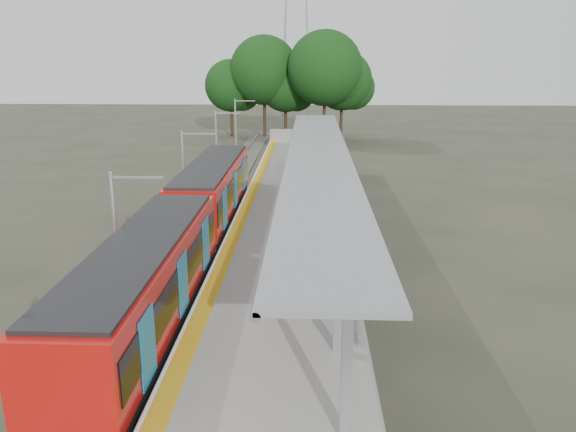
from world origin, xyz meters
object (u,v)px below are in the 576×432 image
object	(u,v)px
train	(187,224)
litter_bin	(302,270)
bench_near	(350,292)
info_pillar_far	(309,168)
info_pillar_near	(308,234)
bench_far	(323,170)
bench_mid	(336,209)

from	to	relation	value
train	litter_bin	world-z (taller)	train
bench_near	info_pillar_far	distance (m)	21.78
info_pillar_far	info_pillar_near	bearing A→B (deg)	-98.96
litter_bin	bench_near	bearing A→B (deg)	-53.82
bench_near	bench_far	bearing A→B (deg)	77.63
bench_mid	info_pillar_far	xyz separation A→B (m)	(-1.53, 10.29, 0.26)
bench_near	info_pillar_near	world-z (taller)	info_pillar_near
info_pillar_near	info_pillar_far	xyz separation A→B (m)	(0.03, 15.69, -0.01)
train	bench_far	size ratio (longest dim) A/B	17.66
info_pillar_near	bench_mid	bearing A→B (deg)	63.82
bench_far	litter_bin	bearing A→B (deg)	-100.05
litter_bin	train	bearing A→B (deg)	143.17
train	litter_bin	xyz separation A→B (m)	(5.36, -4.02, -0.58)
train	bench_far	bearing A→B (deg)	67.03
bench_far	info_pillar_far	xyz separation A→B (m)	(-1.05, -0.33, 0.19)
bench_far	litter_bin	size ratio (longest dim) A/B	1.65
bench_far	info_pillar_far	bearing A→B (deg)	-168.77
train	info_pillar_far	distance (m)	16.33
bench_near	bench_mid	distance (m)	11.43
bench_near	bench_mid	world-z (taller)	bench_near
bench_far	info_pillar_near	world-z (taller)	info_pillar_near
bench_near	info_pillar_far	world-z (taller)	info_pillar_far
bench_mid	info_pillar_near	xyz separation A→B (m)	(-1.55, -5.40, 0.28)
train	info_pillar_far	size ratio (longest dim) A/B	16.20
train	info_pillar_far	bearing A→B (deg)	69.96
bench_far	litter_bin	xyz separation A→B (m)	(-1.28, -19.69, -0.08)
train	bench_near	bearing A→B (deg)	-41.98
train	bench_near	size ratio (longest dim) A/B	15.54
train	litter_bin	bearing A→B (deg)	-36.83
bench_near	bench_far	world-z (taller)	bench_near
train	info_pillar_near	xyz separation A→B (m)	(5.57, -0.36, -0.30)
bench_near	info_pillar_far	xyz separation A→B (m)	(-1.50, 21.72, 0.12)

